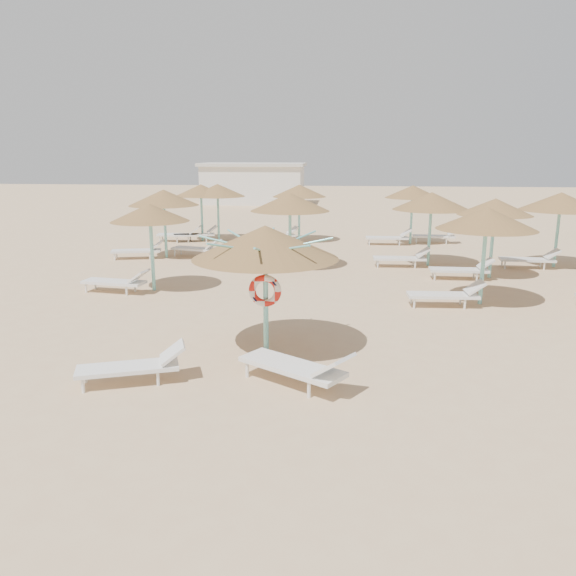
# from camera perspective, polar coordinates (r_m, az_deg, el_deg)

# --- Properties ---
(ground) EXTENTS (120.00, 120.00, 0.00)m
(ground) POSITION_cam_1_polar(r_m,az_deg,el_deg) (11.69, -2.07, -7.07)
(ground) COLOR tan
(ground) RESTS_ON ground
(main_palapa) EXTENTS (3.01, 3.01, 2.70)m
(main_palapa) POSITION_cam_1_polar(r_m,az_deg,el_deg) (11.43, -2.33, 4.61)
(main_palapa) COLOR #7BD6CF
(main_palapa) RESTS_ON ground
(lounger_main_a) EXTENTS (2.03, 1.21, 0.71)m
(lounger_main_a) POSITION_cam_1_polar(r_m,az_deg,el_deg) (10.72, -15.27, -7.60)
(lounger_main_a) COLOR white
(lounger_main_a) RESTS_ON ground
(lounger_main_b) EXTENTS (2.20, 1.75, 0.80)m
(lounger_main_b) POSITION_cam_1_polar(r_m,az_deg,el_deg) (10.19, 1.06, -7.98)
(lounger_main_b) COLOR white
(lounger_main_b) RESTS_ON ground
(palapa_field) EXTENTS (18.96, 13.17, 2.72)m
(palapa_field) POSITION_cam_1_polar(r_m,az_deg,el_deg) (21.25, 7.04, 8.65)
(palapa_field) COLOR #7BD6CF
(palapa_field) RESTS_ON ground
(service_hut) EXTENTS (8.40, 4.40, 3.25)m
(service_hut) POSITION_cam_1_polar(r_m,az_deg,el_deg) (46.51, -3.55, 10.58)
(service_hut) COLOR silver
(service_hut) RESTS_ON ground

